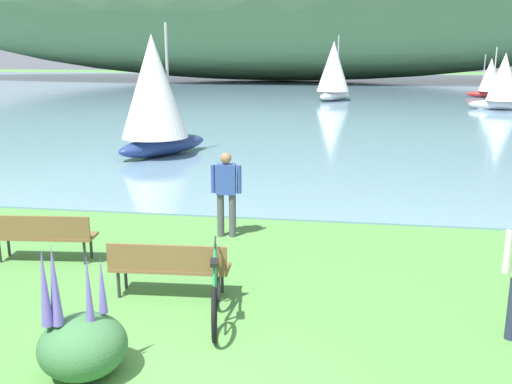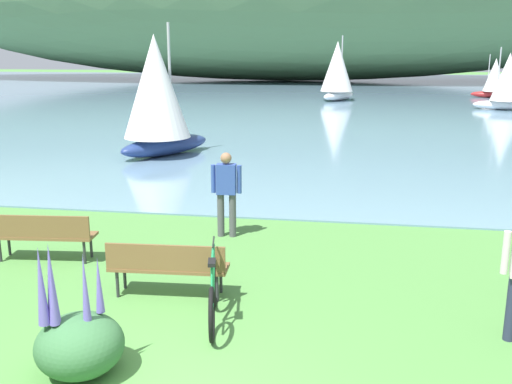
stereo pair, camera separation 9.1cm
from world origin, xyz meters
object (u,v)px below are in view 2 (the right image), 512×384
sailboat_mid_bay (507,81)px  person_at_shoreline (226,189)px  sailboat_nearest_to_shore (494,77)px  sailboat_toward_hillside (157,95)px  bicycle_beside_path (213,295)px  park_bench_further_along (43,233)px  sailboat_far_off (337,70)px  park_bench_near_camera (168,264)px

sailboat_mid_bay → person_at_shoreline: bearing=-113.4°
person_at_shoreline → sailboat_mid_bay: sailboat_mid_bay is taller
sailboat_mid_bay → sailboat_nearest_to_shore: bearing=81.6°
person_at_shoreline → sailboat_toward_hillside: sailboat_toward_hillside is taller
bicycle_beside_path → sailboat_mid_bay: (11.11, 30.79, 1.43)m
bicycle_beside_path → park_bench_further_along: bearing=152.7°
bicycle_beside_path → sailboat_mid_bay: sailboat_mid_bay is taller
person_at_shoreline → sailboat_far_off: bearing=87.8°
park_bench_near_camera → person_at_shoreline: person_at_shoreline is taller
park_bench_near_camera → sailboat_mid_bay: (11.98, 30.10, 1.30)m
sailboat_toward_hillside → sailboat_far_off: bearing=77.1°
sailboat_nearest_to_shore → sailboat_toward_hillside: 33.52m
bicycle_beside_path → sailboat_nearest_to_shore: size_ratio=0.53×
sailboat_nearest_to_shore → sailboat_toward_hillside: size_ratio=0.73×
park_bench_near_camera → sailboat_far_off: (1.51, 35.13, 1.70)m
sailboat_far_off → bicycle_beside_path: bearing=-91.0°
sailboat_mid_bay → sailboat_toward_hillside: bearing=-130.2°
park_bench_near_camera → sailboat_nearest_to_shore: (13.44, 39.92, 1.07)m
sailboat_nearest_to_shore → sailboat_mid_bay: 9.93m
sailboat_mid_bay → sailboat_far_off: bearing=154.3°
park_bench_further_along → person_at_shoreline: bearing=33.2°
park_bench_further_along → bicycle_beside_path: (3.52, -1.81, -0.12)m
sailboat_nearest_to_shore → sailboat_far_off: bearing=-158.1°
sailboat_nearest_to_shore → sailboat_mid_bay: (-1.46, -9.82, 0.23)m
park_bench_near_camera → sailboat_nearest_to_shore: 42.13m
person_at_shoreline → sailboat_mid_bay: size_ratio=0.45×
sailboat_toward_hillside → bicycle_beside_path: bearing=-68.0°
person_at_shoreline → sailboat_toward_hillside: (-4.21, 8.24, 1.19)m
sailboat_nearest_to_shore → person_at_shoreline: bearing=-109.7°
sailboat_toward_hillside → sailboat_nearest_to_shore: bearing=58.7°
person_at_shoreline → sailboat_far_off: sailboat_far_off is taller
person_at_shoreline → sailboat_nearest_to_shore: bearing=70.3°
bicycle_beside_path → sailboat_toward_hillside: sailboat_toward_hillside is taller
sailboat_nearest_to_shore → sailboat_mid_bay: size_ratio=0.87×
person_at_shoreline → bicycle_beside_path: bearing=-80.6°
park_bench_further_along → bicycle_beside_path: size_ratio=1.05×
park_bench_further_along → sailboat_nearest_to_shore: (16.09, 38.80, 1.07)m
park_bench_further_along → sailboat_mid_bay: sailboat_mid_bay is taller
bicycle_beside_path → sailboat_far_off: (0.64, 35.82, 1.83)m
sailboat_toward_hillside → park_bench_near_camera: bearing=-70.7°
sailboat_far_off → park_bench_further_along: bearing=-97.0°
park_bench_further_along → sailboat_toward_hillside: 10.36m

